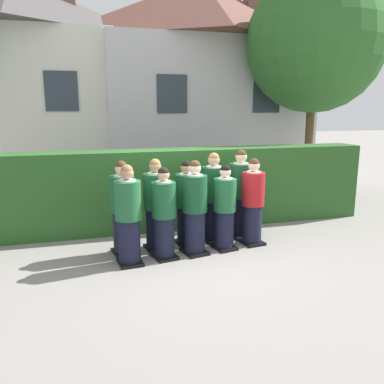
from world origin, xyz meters
TOP-DOWN VIEW (x-y plane):
  - ground_plane at (0.00, 0.00)m, footprint 60.00×60.00m
  - student_front_row_0 at (-1.17, -0.17)m, footprint 0.43×0.54m
  - student_front_row_1 at (-0.57, -0.07)m, footprint 0.45×0.54m
  - student_front_row_2 at (-0.02, -0.00)m, footprint 0.47×0.54m
  - student_front_row_3 at (0.56, 0.08)m, footprint 0.44×0.53m
  - student_in_red_blazer at (1.16, 0.21)m, footprint 0.44×0.54m
  - student_rear_row_0 at (-1.21, 0.32)m, footprint 0.47×0.54m
  - student_rear_row_1 at (-0.63, 0.37)m, footprint 0.44×0.52m
  - student_rear_row_2 at (-0.04, 0.48)m, footprint 0.41×0.48m
  - student_rear_row_3 at (0.51, 0.57)m, footprint 0.46×0.56m
  - student_rear_row_4 at (1.10, 0.68)m, footprint 0.46×0.54m
  - hedge at (0.00, 1.64)m, footprint 8.50×0.70m
  - school_building_main at (-3.54, 7.45)m, footprint 5.84×3.80m
  - school_building_annex at (2.29, 7.33)m, footprint 7.11×4.39m
  - oak_tree_right at (4.71, 4.16)m, footprint 3.93×3.93m

SIDE VIEW (x-z plane):
  - ground_plane at x=0.00m, z-range 0.00..0.00m
  - student_front_row_3 at x=0.56m, z-range -0.04..1.50m
  - student_front_row_1 at x=-0.57m, z-range -0.04..1.53m
  - student_rear_row_2 at x=-0.04m, z-range -0.04..1.54m
  - student_in_red_blazer at x=1.16m, z-range -0.04..1.57m
  - student_rear_row_0 at x=-1.21m, z-range -0.04..1.60m
  - student_front_row_0 at x=-1.17m, z-range -0.04..1.60m
  - student_rear_row_1 at x=-0.63m, z-range -0.04..1.61m
  - student_front_row_2 at x=-0.02m, z-range -0.04..1.61m
  - student_rear_row_3 at x=0.51m, z-range -0.04..1.66m
  - student_rear_row_4 at x=1.10m, z-range -0.04..1.69m
  - hedge at x=0.00m, z-range 0.00..1.66m
  - school_building_main at x=-3.54m, z-range 0.08..6.49m
  - school_building_annex at x=2.29m, z-range 0.09..6.75m
  - oak_tree_right at x=4.71m, z-range 1.16..7.43m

